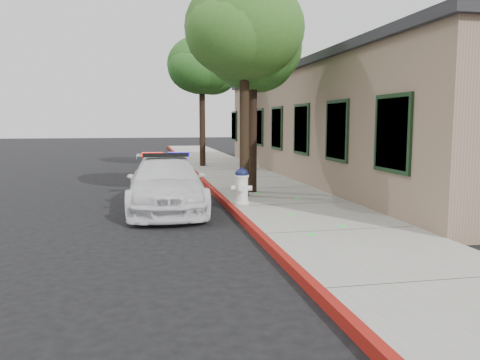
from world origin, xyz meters
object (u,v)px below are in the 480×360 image
clapboard_building (371,124)px  police_car (166,184)px  street_tree_far (203,68)px  fire_hydrant (242,186)px  street_tree_near (245,33)px  street_tree_mid (253,53)px

clapboard_building → police_car: size_ratio=4.52×
clapboard_building → street_tree_far: street_tree_far is taller
clapboard_building → police_car: 9.92m
clapboard_building → police_car: (-8.18, -5.41, -1.46)m
fire_hydrant → street_tree_near: size_ratio=0.16×
police_car → street_tree_far: street_tree_far is taller
clapboard_building → street_tree_near: size_ratio=3.55×
street_tree_mid → street_tree_far: 8.66m
police_car → street_tree_near: 4.55m
police_car → street_tree_near: size_ratio=0.78×
clapboard_building → street_tree_mid: (-5.59, -3.74, 2.02)m
clapboard_building → police_car: clapboard_building is taller
clapboard_building → street_tree_mid: street_tree_mid is taller
clapboard_building → police_car: bearing=-146.5°
street_tree_far → clapboard_building: bearing=-39.5°
fire_hydrant → street_tree_mid: size_ratio=0.17×
fire_hydrant → street_tree_mid: street_tree_mid is taller
police_car → street_tree_far: size_ratio=0.77×
clapboard_building → fire_hydrant: size_ratio=22.62×
police_car → street_tree_near: (2.20, 0.93, 3.88)m
street_tree_near → street_tree_mid: bearing=62.6°
street_tree_near → street_tree_far: (0.03, 9.39, 0.10)m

